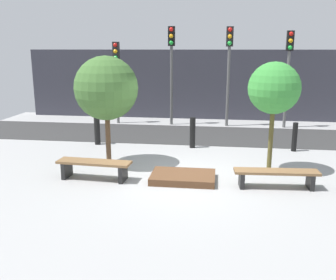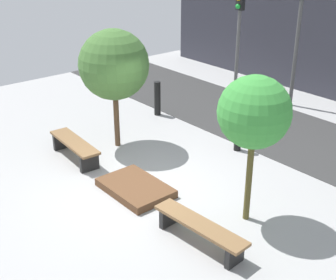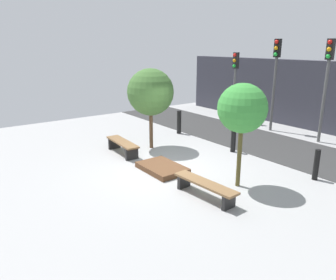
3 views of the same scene
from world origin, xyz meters
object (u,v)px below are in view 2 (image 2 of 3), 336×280
at_px(bench_left, 75,146).
at_px(bench_right, 200,229).
at_px(bollard_left, 238,132).
at_px(tree_behind_right_bench, 254,113).
at_px(planter_bed, 135,188).
at_px(traffic_light_west, 239,19).
at_px(traffic_light_mid_west, 300,16).
at_px(tree_behind_left_bench, 114,65).
at_px(bollard_far_left, 157,98).

xyz_separation_m(bench_left, bench_right, (4.39, -0.00, -0.03)).
distance_m(bench_left, bollard_left, 4.06).
relative_size(bench_right, tree_behind_right_bench, 0.69).
height_order(planter_bed, traffic_light_west, traffic_light_west).
bearing_deg(traffic_light_mid_west, tree_behind_left_bench, -99.78).
bearing_deg(bench_left, bench_right, 3.76).
distance_m(bollard_far_left, bollard_left, 3.23).
bearing_deg(bench_left, bollard_far_left, 110.71).
bearing_deg(traffic_light_mid_west, bench_right, -64.79).
height_order(bench_left, planter_bed, bench_left).
xyz_separation_m(bollard_far_left, bollard_left, (3.23, 0.00, -0.01)).
xyz_separation_m(bench_right, tree_behind_right_bench, (0.00, 1.24, 1.88)).
bearing_deg(traffic_light_mid_west, bench_left, -98.11).
bearing_deg(bench_left, tree_behind_right_bench, 19.57).
bearing_deg(planter_bed, bollard_far_left, 135.25).
xyz_separation_m(planter_bed, traffic_light_mid_west, (-1.18, 6.96, 2.70)).
height_order(tree_behind_left_bench, traffic_light_west, traffic_light_west).
distance_m(bollard_far_left, traffic_light_mid_west, 4.85).
distance_m(bench_left, tree_behind_left_bench, 2.18).
xyz_separation_m(bollard_far_left, traffic_light_mid_west, (2.06, 3.76, 2.27)).
relative_size(bench_left, planter_bed, 1.19).
xyz_separation_m(planter_bed, tree_behind_left_bench, (-2.20, 1.04, 2.05)).
xyz_separation_m(bench_right, bollard_left, (-2.20, 3.41, 0.19)).
distance_m(bench_right, bollard_far_left, 6.41).
xyz_separation_m(bench_left, traffic_light_mid_west, (1.02, 7.16, 2.44)).
relative_size(bench_left, traffic_light_west, 0.54).
bearing_deg(bollard_far_left, tree_behind_right_bench, -21.71).
distance_m(bench_left, planter_bed, 2.22).
xyz_separation_m(planter_bed, traffic_light_west, (-3.53, 6.96, 2.31)).
xyz_separation_m(bollard_left, traffic_light_west, (-3.53, 3.76, 1.89)).
bearing_deg(tree_behind_left_bench, bollard_left, 44.54).
xyz_separation_m(tree_behind_right_bench, bollard_far_left, (-5.43, 2.16, -1.68)).
xyz_separation_m(tree_behind_left_bench, bollard_left, (2.20, 2.16, -1.63)).
bearing_deg(planter_bed, traffic_light_mid_west, 99.59).
bearing_deg(bollard_far_left, traffic_light_west, 94.48).
relative_size(tree_behind_right_bench, traffic_light_mid_west, 0.71).
bearing_deg(bench_right, bollard_far_left, 144.15).
height_order(bench_left, traffic_light_west, traffic_light_west).
bearing_deg(bollard_left, tree_behind_left_bench, -135.46).
height_order(bench_right, tree_behind_left_bench, tree_behind_left_bench).
relative_size(tree_behind_left_bench, bollard_left, 2.98).
relative_size(bollard_far_left, bollard_left, 1.02).
bearing_deg(bench_right, bollard_left, 119.06).
bearing_deg(traffic_light_mid_west, traffic_light_west, -179.97).
relative_size(bench_right, traffic_light_west, 0.57).
xyz_separation_m(tree_behind_right_bench, traffic_light_west, (-5.73, 5.92, 0.20)).
height_order(tree_behind_left_bench, traffic_light_mid_west, traffic_light_mid_west).
xyz_separation_m(planter_bed, bollard_far_left, (-3.23, 3.21, 0.43)).
relative_size(bollard_left, traffic_light_west, 0.29).
relative_size(bollard_far_left, traffic_light_west, 0.30).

